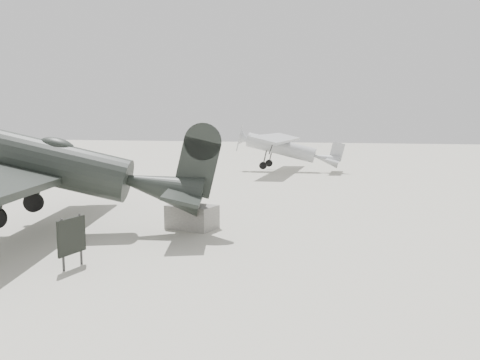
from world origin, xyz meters
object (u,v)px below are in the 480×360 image
object	(u,v)px
sign_board	(72,237)
lowwing_monoplane	(72,169)
equipment_block	(192,217)
highwing_monoplane	(285,145)

from	to	relation	value
sign_board	lowwing_monoplane	bearing A→B (deg)	132.51
lowwing_monoplane	sign_board	size ratio (longest dim) A/B	9.37
lowwing_monoplane	equipment_block	distance (m)	4.69
highwing_monoplane	sign_board	size ratio (longest dim) A/B	8.37
lowwing_monoplane	highwing_monoplane	xyz separation A→B (m)	(3.36, 24.01, -0.16)
lowwing_monoplane	highwing_monoplane	size ratio (longest dim) A/B	1.12
lowwing_monoplane	highwing_monoplane	bearing A→B (deg)	65.11
equipment_block	sign_board	distance (m)	5.66
lowwing_monoplane	sign_board	bearing A→B (deg)	-72.41
lowwing_monoplane	equipment_block	size ratio (longest dim) A/B	7.63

